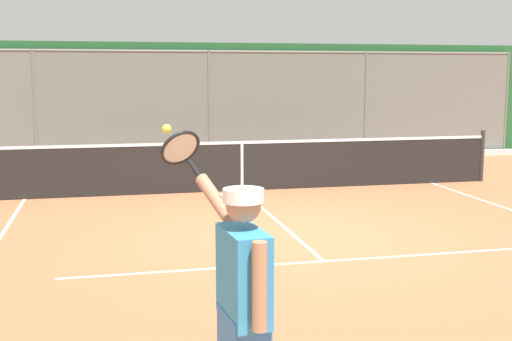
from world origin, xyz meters
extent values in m
plane|color=#A8603D|center=(0.00, 0.00, 0.00)|extent=(60.00, 60.00, 0.00)
cube|color=white|center=(0.00, 1.30, 0.00)|extent=(6.24, 0.05, 0.01)
cube|color=white|center=(0.00, -1.17, 0.00)|extent=(0.05, 4.94, 0.01)
cylinder|color=slate|center=(-8.32, -7.71, 1.41)|extent=(0.07, 0.07, 2.81)
cylinder|color=slate|center=(-4.16, -7.71, 1.41)|extent=(0.07, 0.07, 2.81)
cylinder|color=slate|center=(0.00, -7.71, 1.41)|extent=(0.07, 0.07, 2.81)
cylinder|color=slate|center=(4.16, -7.71, 1.41)|extent=(0.07, 0.07, 2.81)
cylinder|color=slate|center=(0.00, -7.71, 2.77)|extent=(16.63, 0.05, 0.05)
cube|color=slate|center=(0.00, -7.71, 1.41)|extent=(16.63, 0.02, 2.81)
cube|color=#235B2D|center=(0.00, -8.36, 1.50)|extent=(19.63, 0.90, 3.00)
cube|color=silver|center=(0.00, -7.53, 0.07)|extent=(17.63, 0.18, 0.15)
cylinder|color=#2D2D2D|center=(-5.13, -3.65, 0.54)|extent=(0.09, 0.09, 1.07)
cube|color=black|center=(0.00, -3.65, 0.46)|extent=(10.18, 0.02, 0.91)
cube|color=white|center=(0.00, -3.65, 0.94)|extent=(10.18, 0.04, 0.05)
cube|color=white|center=(0.00, -3.65, 0.46)|extent=(0.05, 0.04, 0.91)
cube|color=#3D7AC6|center=(1.76, 5.05, 0.76)|extent=(0.26, 0.41, 0.26)
cube|color=#338CC6|center=(1.76, 5.05, 1.11)|extent=(0.26, 0.48, 0.54)
cylinder|color=#A87A5B|center=(1.73, 5.33, 1.13)|extent=(0.08, 0.08, 0.50)
cylinder|color=#A87A5B|center=(1.86, 4.62, 1.48)|extent=(0.23, 0.37, 0.28)
sphere|color=#A87A5B|center=(1.76, 5.05, 1.52)|extent=(0.21, 0.21, 0.21)
cylinder|color=white|center=(1.76, 5.05, 1.57)|extent=(0.26, 0.26, 0.08)
cube|color=white|center=(1.78, 4.94, 1.54)|extent=(0.19, 0.20, 0.02)
cylinder|color=black|center=(1.95, 4.41, 1.64)|extent=(0.10, 0.17, 0.13)
torus|color=black|center=(2.03, 4.23, 1.76)|extent=(0.34, 0.29, 0.26)
cylinder|color=silver|center=(2.03, 4.23, 1.76)|extent=(0.28, 0.23, 0.21)
sphere|color=#D6E042|center=(2.10, 4.07, 1.88)|extent=(0.07, 0.07, 0.07)
camera|label=1|loc=(2.51, 8.66, 2.27)|focal=46.32mm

